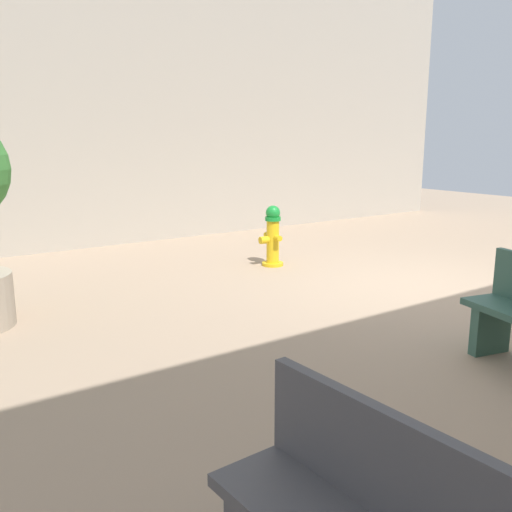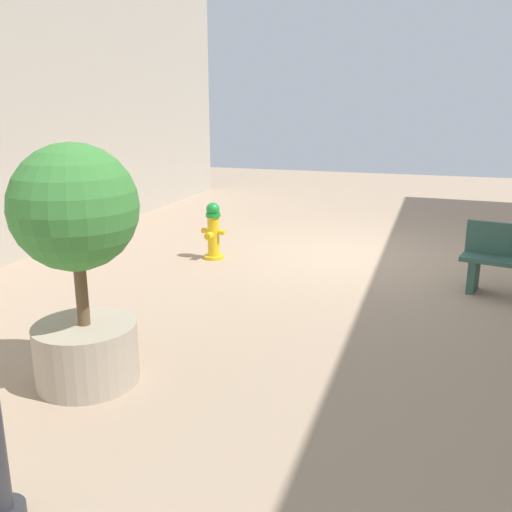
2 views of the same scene
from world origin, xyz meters
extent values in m
plane|color=tan|center=(0.00, 0.00, 0.00)|extent=(23.40, 23.40, 0.00)
cylinder|color=gold|center=(2.28, 0.89, 0.03)|extent=(0.33, 0.33, 0.05)
cylinder|color=gold|center=(2.28, 0.89, 0.38)|extent=(0.19, 0.19, 0.65)
cylinder|color=#198C33|center=(2.28, 0.89, 0.73)|extent=(0.24, 0.24, 0.06)
sphere|color=#198C33|center=(2.28, 0.89, 0.83)|extent=(0.22, 0.22, 0.22)
cylinder|color=gold|center=(2.14, 0.90, 0.46)|extent=(0.14, 0.10, 0.09)
cylinder|color=gold|center=(2.42, 0.88, 0.46)|extent=(0.14, 0.10, 0.09)
cylinder|color=gold|center=(2.29, 1.05, 0.42)|extent=(0.12, 0.15, 0.11)
cube|color=#33594C|center=(-1.73, 1.36, 0.23)|extent=(0.19, 0.41, 0.45)
cube|color=#4C4C51|center=(-3.26, 4.37, 0.73)|extent=(1.43, 0.12, 0.44)
camera|label=1|loc=(-4.48, 5.88, 1.96)|focal=38.85mm
camera|label=2|loc=(-1.16, 9.29, 2.52)|focal=39.62mm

